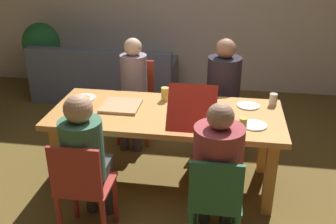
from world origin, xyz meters
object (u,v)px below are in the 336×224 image
drinking_glass_2 (243,126)px  potted_plant (42,52)px  person_0 (218,163)px  drinking_glass_1 (165,94)px  person_2 (133,84)px  chair_3 (82,187)px  plate_2 (84,98)px  dining_table (166,122)px  person_1 (223,87)px  plate_1 (248,106)px  pizza_box_0 (194,112)px  chair_0 (215,200)px  chair_1 (222,104)px  person_3 (85,153)px  drinking_glass_0 (273,99)px  chair_2 (136,97)px  couch (106,80)px  pizza_box_1 (121,106)px  plate_0 (254,125)px

drinking_glass_2 → potted_plant: size_ratio=0.13×
person_0 → drinking_glass_1: 1.18m
person_0 → person_2: person_2 is taller
chair_3 → plate_2: bearing=108.1°
plate_2 → chair_3: bearing=-71.9°
dining_table → person_1: person_1 is taller
chair_3 → drinking_glass_2: 1.35m
plate_1 → potted_plant: 3.59m
plate_1 → plate_2: (-1.61, -0.06, 0.00)m
pizza_box_0 → plate_2: 1.15m
drinking_glass_2 → chair_0: bearing=-108.2°
chair_1 → person_1: person_1 is taller
chair_3 → person_3: person_3 is taller
person_2 → person_3: person_2 is taller
person_3 → drinking_glass_0: size_ratio=10.77×
potted_plant → chair_2: bearing=-35.8°
drinking_glass_1 → plate_1: bearing=-2.0°
potted_plant → couch: bearing=-8.3°
chair_3 → drinking_glass_2: size_ratio=6.20×
chair_1 → person_2: size_ratio=0.76×
person_2 → plate_1: size_ratio=5.73×
chair_3 → drinking_glass_1: same height
chair_0 → drinking_glass_1: drinking_glass_1 is taller
chair_3 → chair_0: bearing=0.3°
pizza_box_0 → pizza_box_1: (-0.70, 0.11, -0.04)m
person_2 → person_3: size_ratio=1.01×
person_3 → couch: bearing=104.8°
drinking_glass_1 → drinking_glass_2: 0.96m
chair_0 → plate_0: 0.82m
chair_0 → couch: 3.42m
person_2 → plate_2: 0.69m
person_3 → potted_plant: 3.44m
person_1 → potted_plant: bearing=152.6°
potted_plant → person_3: bearing=-59.2°
dining_table → plate_1: (0.75, 0.25, 0.11)m
drinking_glass_2 → person_2: bearing=136.6°
person_0 → plate_2: bearing=145.1°
chair_1 → drinking_glass_2: (0.18, -1.21, 0.33)m
plate_0 → drinking_glass_1: drinking_glass_1 is taller
dining_table → plate_1: plate_1 is taller
chair_0 → drinking_glass_1: size_ratio=6.75×
person_0 → person_1: (-0.00, 1.51, 0.03)m
person_0 → chair_3: bearing=-172.5°
chair_2 → plate_0: (1.29, -1.09, 0.26)m
chair_2 → pizza_box_1: bearing=-85.7°
chair_2 → pizza_box_1: (0.07, -0.88, 0.26)m
person_0 → plate_0: (0.28, 0.59, 0.04)m
pizza_box_1 → person_0: bearing=-40.4°
person_2 → drinking_glass_2: 1.64m
person_0 → chair_2: (-1.01, 1.68, -0.21)m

